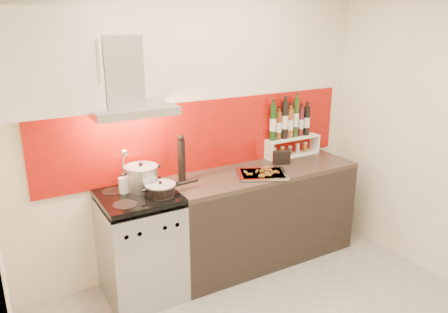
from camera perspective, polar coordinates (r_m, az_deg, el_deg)
back_wall at (r=3.91m, az=-3.29°, el=3.83°), size 3.40×0.02×2.60m
backsplash at (r=3.94m, az=-2.54°, el=2.76°), size 3.00×0.02×0.64m
range_stove at (r=3.71m, az=-10.76°, el=-11.54°), size 0.60×0.60×0.91m
counter at (r=4.20m, az=4.95°, el=-7.55°), size 1.80×0.60×0.90m
range_hood at (r=3.42m, az=-12.82°, el=8.98°), size 0.62×0.50×0.61m
upper_cabinet at (r=3.27m, az=-22.40°, el=11.39°), size 0.70×0.35×0.72m
stock_pot at (r=3.58m, az=-10.72°, el=-2.69°), size 0.27×0.27×0.23m
saute_pan at (r=3.47m, az=-8.18°, el=-4.19°), size 0.47×0.24×0.11m
utensil_jar at (r=3.52m, az=-12.97°, el=-3.06°), size 0.08×0.12×0.38m
pepper_mill at (r=3.69m, az=-5.57°, el=-0.33°), size 0.06×0.06×0.41m
step_shelf at (r=4.39m, az=8.64°, el=3.35°), size 0.60×0.16×0.58m
caddy_box at (r=4.19m, az=7.52°, el=-0.20°), size 0.17×0.11×0.13m
baking_tray at (r=3.88m, az=5.03°, el=-2.26°), size 0.52×0.48×0.03m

